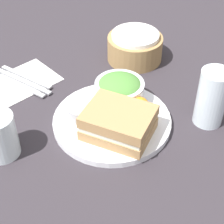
# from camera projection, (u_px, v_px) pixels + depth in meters

# --- Properties ---
(ground_plane) EXTENTS (4.00, 4.00, 0.00)m
(ground_plane) POSITION_uv_depth(u_px,v_px,m) (112.00, 123.00, 0.88)
(ground_plane) COLOR #2D282D
(plate) EXTENTS (0.27, 0.27, 0.02)m
(plate) POSITION_uv_depth(u_px,v_px,m) (112.00, 121.00, 0.87)
(plate) COLOR silver
(plate) RESTS_ON ground_plane
(sandwich) EXTENTS (0.18, 0.16, 0.06)m
(sandwich) POSITION_uv_depth(u_px,v_px,m) (119.00, 123.00, 0.81)
(sandwich) COLOR #A37A4C
(sandwich) RESTS_ON plate
(salad_bowl) EXTENTS (0.12, 0.12, 0.07)m
(salad_bowl) POSITION_uv_depth(u_px,v_px,m) (120.00, 90.00, 0.90)
(salad_bowl) COLOR white
(salad_bowl) RESTS_ON plate
(dressing_cup) EXTENTS (0.06, 0.06, 0.03)m
(dressing_cup) POSITION_uv_depth(u_px,v_px,m) (80.00, 112.00, 0.86)
(dressing_cup) COLOR #99999E
(dressing_cup) RESTS_ON plate
(orange_wedge) EXTENTS (0.05, 0.05, 0.05)m
(orange_wedge) POSITION_uv_depth(u_px,v_px,m) (139.00, 107.00, 0.86)
(orange_wedge) COLOR orange
(orange_wedge) RESTS_ON plate
(drink_glass) EXTENTS (0.07, 0.07, 0.14)m
(drink_glass) POSITION_uv_depth(u_px,v_px,m) (212.00, 98.00, 0.84)
(drink_glass) COLOR silver
(drink_glass) RESTS_ON ground_plane
(bread_basket) EXTENTS (0.16, 0.16, 0.08)m
(bread_basket) POSITION_uv_depth(u_px,v_px,m) (135.00, 47.00, 1.06)
(bread_basket) COLOR #997547
(bread_basket) RESTS_ON ground_plane
(napkin) EXTENTS (0.14, 0.18, 0.00)m
(napkin) POSITION_uv_depth(u_px,v_px,m) (22.00, 82.00, 1.00)
(napkin) COLOR white
(napkin) RESTS_ON ground_plane
(fork) EXTENTS (0.19, 0.06, 0.01)m
(fork) POSITION_uv_depth(u_px,v_px,m) (16.00, 84.00, 0.98)
(fork) COLOR #B2B2B7
(fork) RESTS_ON napkin
(knife) EXTENTS (0.20, 0.06, 0.01)m
(knife) POSITION_uv_depth(u_px,v_px,m) (21.00, 80.00, 1.00)
(knife) COLOR #B2B2B7
(knife) RESTS_ON napkin
(spoon) EXTENTS (0.17, 0.05, 0.01)m
(spoon) POSITION_uv_depth(u_px,v_px,m) (26.00, 77.00, 1.01)
(spoon) COLOR #B2B2B7
(spoon) RESTS_ON napkin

